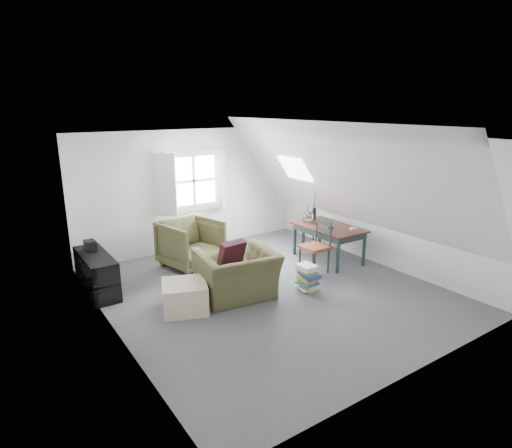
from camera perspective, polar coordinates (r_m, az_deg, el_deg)
floor at (r=7.17m, az=1.77°, el=-8.87°), size 5.50×5.50×0.00m
ceiling at (r=6.54m, az=1.96°, el=11.50°), size 5.50×5.50×0.00m
wall_back at (r=9.06m, az=-8.40°, el=4.50°), size 5.00×0.00×5.00m
wall_front at (r=4.90m, az=21.14°, el=-6.00°), size 5.00×0.00×5.00m
wall_left at (r=5.71m, az=-18.96°, el=-2.77°), size 0.00×5.50×5.50m
wall_right at (r=8.42m, az=15.81°, el=3.23°), size 0.00×5.50×5.50m
slope_left at (r=5.87m, az=-10.47°, el=3.64°), size 3.19×5.50×4.48m
slope_right at (r=7.63m, az=11.43°, el=6.31°), size 3.19×5.50×4.48m
dormer_window at (r=8.96m, az=-8.24°, el=5.68°), size 1.71×0.35×1.30m
skylight at (r=8.59m, az=5.23°, el=7.35°), size 0.35×0.75×0.47m
armchair_near at (r=6.96m, az=-2.53°, el=-9.64°), size 1.30×1.17×0.76m
armchair_far at (r=8.29m, az=-8.55°, el=-5.55°), size 1.17×1.19×0.90m
throw_pillow at (r=6.82m, az=-3.26°, el=-4.03°), size 0.46×0.29×0.46m
ottoman at (r=6.54m, az=-9.48°, el=-9.51°), size 0.84×0.84×0.43m
dining_table at (r=8.47m, az=9.68°, el=-0.86°), size 0.83×1.38×0.69m
demijohn at (r=8.63m, az=6.97°, el=1.08°), size 0.22×0.22×0.32m
vase_twigs at (r=8.86m, az=7.77°, el=1.45°), size 0.08×0.08×0.59m
cup at (r=8.07m, az=9.88°, el=-1.02°), size 0.11×0.11×0.10m
paper_box at (r=8.27m, az=12.86°, el=-0.62°), size 0.14×0.11×0.04m
dining_chair_far at (r=9.27m, az=6.51°, el=-0.49°), size 0.37×0.37×0.80m
dining_chair_near at (r=7.84m, az=8.02°, el=-2.87°), size 0.45×0.45×0.97m
media_shelf at (r=7.44m, az=-20.38°, el=-6.51°), size 0.42×1.26×0.64m
electronics_box at (r=7.57m, az=-21.23°, el=-2.74°), size 0.17×0.23×0.18m
magazine_stack at (r=7.14m, az=6.92°, el=-7.14°), size 0.33×0.39×0.44m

